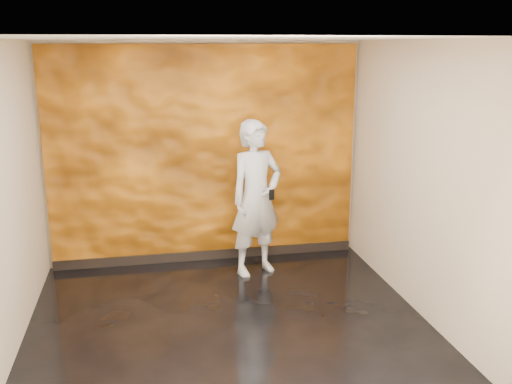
{
  "coord_description": "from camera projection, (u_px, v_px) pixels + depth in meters",
  "views": [
    {
      "loc": [
        -0.78,
        -5.11,
        2.76
      ],
      "look_at": [
        0.48,
        1.09,
        1.11
      ],
      "focal_mm": 40.0,
      "sensor_mm": 36.0,
      "label": 1
    }
  ],
  "objects": [
    {
      "name": "feature_wall",
      "position": [
        205.0,
        156.0,
        7.21
      ],
      "size": [
        3.9,
        0.06,
        2.75
      ],
      "primitive_type": "cube",
      "color": "orange",
      "rests_on": "ground"
    },
    {
      "name": "baseboard",
      "position": [
        208.0,
        255.0,
        7.5
      ],
      "size": [
        3.9,
        0.04,
        0.12
      ],
      "primitive_type": "cube",
      "color": "black",
      "rests_on": "ground"
    },
    {
      "name": "phone",
      "position": [
        272.0,
        195.0,
        6.59
      ],
      "size": [
        0.07,
        0.03,
        0.12
      ],
      "primitive_type": "cube",
      "rotation": [
        0.0,
        0.0,
        0.33
      ],
      "color": "black",
      "rests_on": "man"
    },
    {
      "name": "room",
      "position": [
        229.0,
        193.0,
        5.34
      ],
      "size": [
        4.02,
        4.02,
        2.81
      ],
      "color": "black",
      "rests_on": "ground"
    },
    {
      "name": "man",
      "position": [
        256.0,
        198.0,
        6.87
      ],
      "size": [
        0.81,
        0.68,
        1.9
      ],
      "primitive_type": "imported",
      "rotation": [
        0.0,
        0.0,
        0.38
      ],
      "color": "#9AA1AA",
      "rests_on": "ground"
    }
  ]
}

